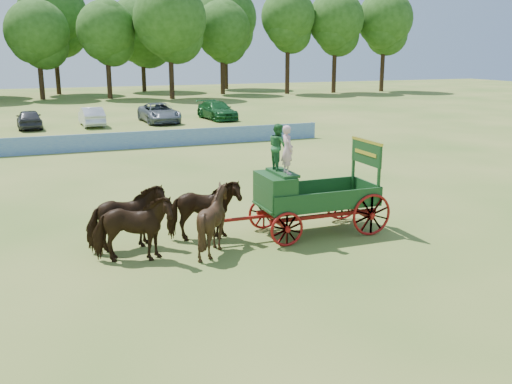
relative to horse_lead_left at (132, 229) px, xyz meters
name	(u,v)px	position (x,y,z in m)	size (l,w,h in m)	color
ground	(236,235)	(3.52, 1.27, -0.98)	(160.00, 160.00, 0.00)	olive
horse_lead_left	(132,229)	(0.00, 0.00, 0.00)	(1.05, 2.32, 1.96)	black
horse_lead_right	(126,219)	(0.00, 1.10, 0.00)	(1.05, 2.32, 1.96)	black
horse_wheel_left	(214,220)	(2.40, 0.00, 0.00)	(1.58, 1.78, 1.96)	black
horse_wheel_right	(204,211)	(2.40, 1.10, 0.00)	(1.05, 2.32, 1.96)	black
farm_dray	(297,187)	(5.37, 0.57, 0.61)	(6.00, 2.00, 3.66)	maroon
sponsor_banner	(122,141)	(2.52, 19.27, -0.45)	(26.00, 0.08, 1.05)	#1F52AC
parked_cars	(7,119)	(-4.30, 31.36, -0.19)	(37.34, 7.36, 1.62)	silver
treeline	(36,20)	(-1.17, 61.68, 8.36)	(93.86, 23.90, 15.20)	#382314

